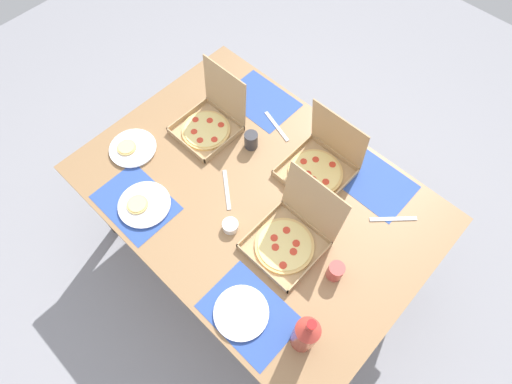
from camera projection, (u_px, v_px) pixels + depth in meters
The scene contains 20 objects.
ground_plane at pixel (256, 249), 2.49m from camera, with size 6.00×6.00×0.00m, color gray.
dining_table at pixel (256, 201), 1.92m from camera, with size 1.59×1.13×0.74m.
placemat_near_left at pixel (136, 203), 1.82m from camera, with size 0.36×0.26×0.00m, color #2D4C9E.
placemat_near_right at pixel (249, 314), 1.58m from camera, with size 0.36×0.26×0.00m, color #2D4C9E.
placemat_far_left at pixel (261, 100), 2.10m from camera, with size 0.36×0.26×0.00m, color #2D4C9E.
placemat_far_right at pixel (373, 181), 1.87m from camera, with size 0.36×0.26×0.00m, color #2D4C9E.
pizza_box_edge_far at pixel (291, 236), 1.69m from camera, with size 0.29×0.32×0.32m.
pizza_box_corner_right at pixel (210, 122), 1.98m from camera, with size 0.27×0.29×0.31m.
pizza_box_corner_left at pixel (320, 165), 1.86m from camera, with size 0.29×0.30×0.33m.
plate_far_right at pixel (241, 313), 1.58m from camera, with size 0.22×0.22×0.02m.
plate_near_left at pixel (144, 205), 1.80m from camera, with size 0.24×0.24×0.03m.
plate_middle at pixel (132, 148), 1.95m from camera, with size 0.23×0.23×0.03m.
soda_bottle at pixel (305, 334), 1.42m from camera, with size 0.09×0.09×0.32m.
cup_clear_right at pixel (251, 140), 1.93m from camera, with size 0.07×0.07×0.09m, color #333338.
cup_spare at pixel (335, 271), 1.62m from camera, with size 0.07×0.07×0.09m, color #BF4742.
condiment_bowl at pixel (230, 226), 1.74m from camera, with size 0.07×0.07×0.04m, color white.
knife_by_near_right at pixel (393, 219), 1.78m from camera, with size 0.21×0.02×0.01m, color #B7B7BC.
knife_by_far_left at pixel (223, 86), 2.15m from camera, with size 0.21×0.02×0.01m, color #B7B7BC.
knife_by_far_right at pixel (277, 126), 2.02m from camera, with size 0.21×0.02×0.01m, color #B7B7BC.
knife_by_near_left at pixel (227, 189), 1.85m from camera, with size 0.21×0.02×0.01m, color #B7B7BC.
Camera 1 is at (0.61, -0.64, 2.36)m, focal length 28.22 mm.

